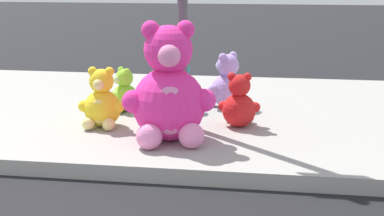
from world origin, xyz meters
name	(u,v)px	position (x,y,z in m)	size (l,w,h in m)	color
sidewalk	(116,111)	(0.00, 5.20, 0.07)	(28.00, 4.40, 0.15)	#9E9B93
plush_pink_large	(169,94)	(0.96, 3.81, 0.63)	(0.91, 0.85, 1.20)	#F22D93
plush_lavender	(226,85)	(1.39, 5.35, 0.43)	(0.50, 0.48, 0.69)	#B28CD8
plush_yellow	(102,103)	(0.14, 4.20, 0.42)	(0.51, 0.45, 0.66)	yellow
plush_teal	(178,89)	(0.82, 5.13, 0.40)	(0.45, 0.48, 0.63)	teal
plush_lime	(123,94)	(0.18, 4.92, 0.37)	(0.38, 0.38, 0.54)	#8CD133
plush_red	(239,105)	(1.62, 4.46, 0.39)	(0.47, 0.41, 0.60)	red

